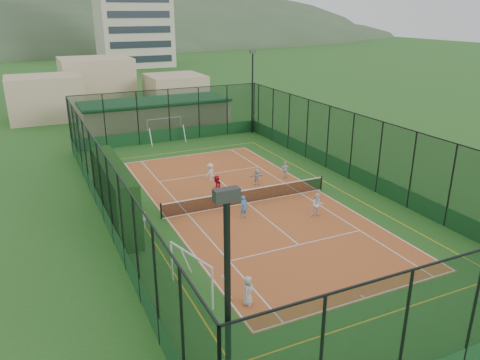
% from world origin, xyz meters
% --- Properties ---
extents(ground, '(300.00, 300.00, 0.00)m').
position_xyz_m(ground, '(0.00, 0.00, 0.00)').
color(ground, '#28591E').
rests_on(ground, ground).
extents(court_slab, '(11.17, 23.97, 0.01)m').
position_xyz_m(court_slab, '(0.00, 0.00, 0.01)').
color(court_slab, '#BD592A').
rests_on(court_slab, ground).
extents(tennis_net, '(11.67, 0.12, 1.06)m').
position_xyz_m(tennis_net, '(0.00, 0.00, 0.53)').
color(tennis_net, black).
rests_on(tennis_net, ground).
extents(perimeter_fence, '(18.12, 34.12, 5.00)m').
position_xyz_m(perimeter_fence, '(0.00, 0.00, 2.50)').
color(perimeter_fence, black).
rests_on(perimeter_fence, ground).
extents(floodlight_sw, '(0.60, 0.26, 8.25)m').
position_xyz_m(floodlight_sw, '(-8.60, -16.60, 4.12)').
color(floodlight_sw, black).
rests_on(floodlight_sw, ground).
extents(floodlight_ne, '(0.60, 0.26, 8.25)m').
position_xyz_m(floodlight_ne, '(8.60, 16.60, 4.12)').
color(floodlight_ne, black).
rests_on(floodlight_ne, ground).
extents(clubhouse, '(15.20, 7.20, 3.15)m').
position_xyz_m(clubhouse, '(0.00, 22.00, 1.57)').
color(clubhouse, tan).
rests_on(clubhouse, ground).
extents(distant_hills, '(200.00, 60.00, 24.00)m').
position_xyz_m(distant_hills, '(0.00, 150.00, 0.00)').
color(distant_hills, '#384C33').
rests_on(distant_hills, ground).
extents(hedge_left, '(1.25, 8.36, 3.66)m').
position_xyz_m(hedge_left, '(-8.30, 0.67, 1.83)').
color(hedge_left, black).
rests_on(hedge_left, ground).
extents(white_bench, '(1.83, 0.72, 1.00)m').
position_xyz_m(white_bench, '(-7.80, -0.65, 0.50)').
color(white_bench, white).
rests_on(white_bench, ground).
extents(futsal_goal_near, '(3.25, 1.76, 2.01)m').
position_xyz_m(futsal_goal_near, '(-6.80, -8.34, 1.01)').
color(futsal_goal_near, white).
rests_on(futsal_goal_near, ground).
extents(futsal_goal_far, '(3.52, 1.20, 2.24)m').
position_xyz_m(futsal_goal_far, '(-0.48, 17.17, 1.12)').
color(futsal_goal_far, white).
rests_on(futsal_goal_far, ground).
extents(child_near_left, '(0.77, 0.76, 1.34)m').
position_xyz_m(child_near_left, '(-4.85, -10.08, 0.68)').
color(child_near_left, silver).
rests_on(child_near_left, court_slab).
extents(child_near_mid, '(0.59, 0.46, 1.42)m').
position_xyz_m(child_near_mid, '(-1.18, -1.95, 0.72)').
color(child_near_mid, '#4682C7').
rests_on(child_near_mid, court_slab).
extents(child_near_right, '(0.89, 0.79, 1.50)m').
position_xyz_m(child_near_right, '(3.00, -3.65, 0.76)').
color(child_near_right, white).
rests_on(child_near_right, court_slab).
extents(child_far_left, '(1.02, 0.89, 1.37)m').
position_xyz_m(child_far_left, '(-0.62, 4.94, 0.70)').
color(child_far_left, silver).
rests_on(child_far_left, court_slab).
extents(child_far_right, '(0.77, 0.37, 1.28)m').
position_xyz_m(child_far_right, '(4.74, 3.22, 0.65)').
color(child_far_right, silver).
rests_on(child_far_right, court_slab).
extents(child_far_back, '(1.13, 0.52, 1.17)m').
position_xyz_m(child_far_back, '(2.14, 2.83, 0.59)').
color(child_far_back, silver).
rests_on(child_far_back, court_slab).
extents(coach, '(1.07, 1.01, 1.76)m').
position_xyz_m(coach, '(-1.68, 1.20, 0.89)').
color(coach, red).
rests_on(coach, court_slab).
extents(tennis_balls, '(5.99, 1.19, 0.07)m').
position_xyz_m(tennis_balls, '(0.11, 1.68, 0.04)').
color(tennis_balls, '#CCE033').
rests_on(tennis_balls, court_slab).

